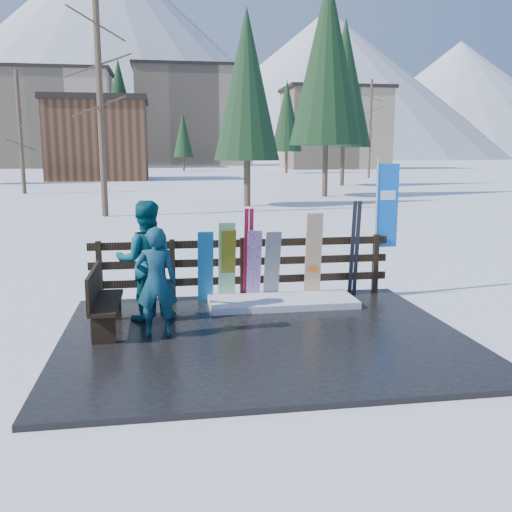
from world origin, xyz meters
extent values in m
plane|color=white|center=(0.00, 0.00, 0.00)|extent=(700.00, 700.00, 0.00)
cube|color=black|center=(0.00, 0.00, 0.04)|extent=(6.00, 5.00, 0.08)
cube|color=black|center=(-2.60, 2.20, 0.66)|extent=(0.10, 0.10, 1.15)
cube|color=black|center=(-1.30, 2.20, 0.66)|extent=(0.10, 0.10, 1.15)
cube|color=black|center=(0.00, 2.20, 0.66)|extent=(0.10, 0.10, 1.15)
cube|color=black|center=(1.30, 2.20, 0.66)|extent=(0.10, 0.10, 1.15)
cube|color=black|center=(2.60, 2.20, 0.66)|extent=(0.10, 0.10, 1.15)
cube|color=black|center=(0.00, 2.20, 0.43)|extent=(5.60, 0.05, 0.14)
cube|color=black|center=(0.00, 2.20, 0.78)|extent=(5.60, 0.05, 0.14)
cube|color=black|center=(0.00, 2.20, 1.13)|extent=(5.60, 0.05, 0.14)
cube|color=white|center=(0.64, 1.60, 0.14)|extent=(2.62, 1.00, 0.12)
cube|color=black|center=(-2.33, 0.53, 0.53)|extent=(0.40, 1.50, 0.06)
cube|color=black|center=(-2.33, -0.07, 0.30)|extent=(0.34, 0.06, 0.45)
cube|color=black|center=(-2.33, 1.13, 0.30)|extent=(0.34, 0.06, 0.45)
cube|color=black|center=(-2.51, 0.53, 0.80)|extent=(0.05, 1.50, 0.50)
cube|color=#1B78B8|center=(-0.71, 1.98, 0.75)|extent=(0.28, 0.33, 1.33)
cube|color=white|center=(-0.33, 1.98, 0.82)|extent=(0.30, 0.27, 1.48)
cube|color=yellow|center=(-0.30, 1.98, 0.76)|extent=(0.26, 0.35, 1.36)
cube|color=white|center=(0.18, 1.98, 0.75)|extent=(0.26, 0.30, 1.33)
cube|color=black|center=(0.52, 1.98, 0.73)|extent=(0.29, 0.35, 1.30)
cube|color=silver|center=(1.30, 1.98, 0.89)|extent=(0.31, 0.20, 1.62)
cube|color=#A61433|center=(0.04, 2.05, 0.94)|extent=(0.07, 0.26, 1.72)
cube|color=#A61433|center=(0.13, 2.05, 0.94)|extent=(0.08, 0.26, 1.72)
cube|color=black|center=(2.07, 2.05, 0.99)|extent=(0.08, 0.21, 1.83)
cube|color=black|center=(2.16, 2.05, 0.99)|extent=(0.08, 0.21, 1.83)
cylinder|color=silver|center=(2.60, 2.25, 1.38)|extent=(0.04, 0.04, 2.60)
cube|color=blue|center=(2.82, 2.25, 1.78)|extent=(0.42, 0.02, 1.60)
imported|color=#11505D|center=(-1.57, 0.14, 0.91)|extent=(0.62, 0.43, 1.65)
imported|color=#0B4856|center=(-1.75, 1.10, 1.06)|extent=(0.99, 0.79, 1.96)
cube|color=tan|center=(-22.00, 110.00, 9.00)|extent=(22.00, 14.00, 18.00)
cube|color=black|center=(-22.00, 110.00, 18.30)|extent=(23.10, 14.70, 0.60)
cube|color=gray|center=(6.00, 130.00, 11.00)|extent=(26.00, 16.00, 22.00)
cube|color=black|center=(6.00, 130.00, 22.30)|extent=(27.30, 16.80, 0.60)
cube|color=tan|center=(30.00, 95.00, 7.00)|extent=(18.00, 12.00, 14.00)
cube|color=black|center=(30.00, 95.00, 14.30)|extent=(18.90, 12.60, 0.60)
cube|color=brown|center=(-8.00, 55.00, 4.00)|extent=(10.00, 8.00, 8.00)
cube|color=black|center=(-8.00, 55.00, 8.30)|extent=(10.50, 8.40, 0.60)
cylinder|color=#382B1E|center=(-4.00, 18.00, 6.01)|extent=(0.28, 0.28, 12.01)
cone|color=black|center=(3.00, 22.00, 4.83)|extent=(3.48, 3.48, 9.66)
cone|color=black|center=(9.00, 28.00, 6.60)|extent=(4.75, 4.75, 13.19)
cylinder|color=#382B1E|center=(-11.00, 34.00, 4.20)|extent=(0.28, 0.28, 8.40)
cone|color=black|center=(14.00, 40.00, 6.63)|extent=(4.77, 4.77, 13.26)
cylinder|color=#382B1E|center=(22.00, 55.00, 5.47)|extent=(0.28, 0.28, 10.94)
cone|color=black|center=(-6.00, 60.00, 6.32)|extent=(4.55, 4.55, 12.64)
cone|color=black|center=(16.00, 72.00, 6.11)|extent=(4.40, 4.40, 12.23)
cone|color=black|center=(2.00, 85.00, 4.45)|extent=(3.20, 3.20, 8.89)
cone|color=white|center=(-30.00, 340.00, 60.00)|extent=(260.00, 260.00, 120.00)
cone|color=white|center=(90.00, 310.00, 40.00)|extent=(200.00, 200.00, 80.00)
cone|color=white|center=(180.00, 330.00, 35.00)|extent=(180.00, 180.00, 70.00)
camera|label=1|loc=(-1.44, -8.14, 2.77)|focal=40.00mm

